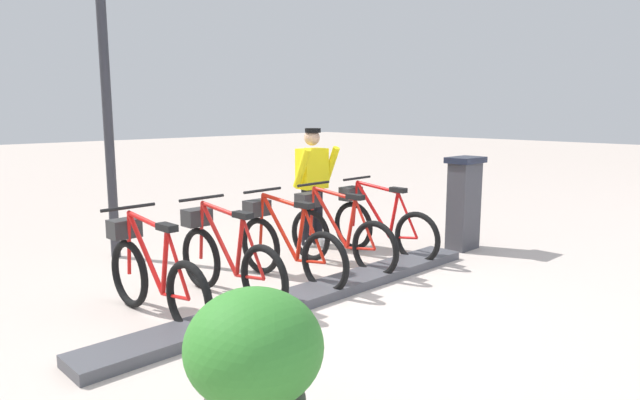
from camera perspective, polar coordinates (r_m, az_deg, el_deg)
The scene contains 11 objects.
ground_plane at distance 5.76m, azimuth -0.90°, elevation -10.15°, with size 60.00×60.00×0.00m, color #C0B0A4.
dock_rail_base at distance 5.74m, azimuth -0.90°, elevation -9.68°, with size 0.44×4.83×0.10m, color #47474C.
payment_kiosk at distance 7.86m, azimuth 14.57°, elevation -0.16°, with size 0.36×0.52×1.28m.
bike_docked_0 at distance 7.33m, azimuth 6.10°, elevation -2.46°, with size 1.72×0.54×1.02m.
bike_docked_1 at distance 6.75m, azimuth 1.70°, elevation -3.45°, with size 1.72×0.54×1.02m.
bike_docked_2 at distance 6.21m, azimuth -3.51°, elevation -4.59°, with size 1.72×0.54×1.02m.
bike_docked_3 at distance 5.73m, azimuth -9.67°, elevation -5.88°, with size 1.72×0.54×1.02m.
bike_docked_4 at distance 5.34m, azimuth -16.87°, elevation -7.30°, with size 1.72×0.54×1.02m.
worker_near_rack at distance 7.78m, azimuth -0.78°, elevation 1.84°, with size 0.49×0.64×1.66m.
lamp_post at distance 7.61m, azimuth -21.38°, elevation 14.23°, with size 0.32×0.32×4.07m.
planter_bush at distance 3.16m, azimuth -6.76°, elevation -16.59°, with size 0.76×0.76×0.97m.
Camera 1 is at (-3.96, 3.71, 1.92)m, focal length 31.11 mm.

